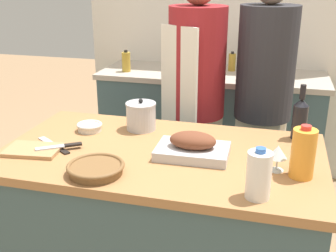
# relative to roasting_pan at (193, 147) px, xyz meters

# --- Properties ---
(kitchen_island) EXTENTS (1.50, 0.85, 0.89)m
(kitchen_island) POSITION_rel_roasting_pan_xyz_m (-0.15, 0.02, -0.49)
(kitchen_island) COLOR #3D565B
(kitchen_island) RESTS_ON ground_plane
(back_counter) EXTENTS (1.75, 0.60, 0.93)m
(back_counter) POSITION_rel_roasting_pan_xyz_m (-0.15, 1.47, -0.46)
(back_counter) COLOR #3D565B
(back_counter) RESTS_ON ground_plane
(back_wall) EXTENTS (2.25, 0.10, 2.55)m
(back_wall) POSITION_rel_roasting_pan_xyz_m (-0.15, 1.82, 0.34)
(back_wall) COLOR silver
(back_wall) RESTS_ON ground_plane
(roasting_pan) EXTENTS (0.33, 0.23, 0.12)m
(roasting_pan) POSITION_rel_roasting_pan_xyz_m (0.00, 0.00, 0.00)
(roasting_pan) COLOR #BCBCC1
(roasting_pan) RESTS_ON kitchen_island
(wicker_basket) EXTENTS (0.24, 0.24, 0.04)m
(wicker_basket) POSITION_rel_roasting_pan_xyz_m (-0.35, -0.28, -0.02)
(wicker_basket) COLOR brown
(wicker_basket) RESTS_ON kitchen_island
(cutting_board) EXTENTS (0.27, 0.20, 0.02)m
(cutting_board) POSITION_rel_roasting_pan_xyz_m (-0.73, -0.14, -0.04)
(cutting_board) COLOR #AD7F51
(cutting_board) RESTS_ON kitchen_island
(stock_pot) EXTENTS (0.16, 0.16, 0.17)m
(stock_pot) POSITION_rel_roasting_pan_xyz_m (-0.33, 0.27, 0.03)
(stock_pot) COLOR #B7B7BC
(stock_pot) RESTS_ON kitchen_island
(mixing_bowl) EXTENTS (0.13, 0.13, 0.04)m
(mixing_bowl) POSITION_rel_roasting_pan_xyz_m (-0.59, 0.17, -0.02)
(mixing_bowl) COLOR beige
(mixing_bowl) RESTS_ON kitchen_island
(juice_jug) EXTENTS (0.10, 0.10, 0.22)m
(juice_jug) POSITION_rel_roasting_pan_xyz_m (0.47, -0.08, 0.06)
(juice_jug) COLOR orange
(juice_jug) RESTS_ON kitchen_island
(milk_jug) EXTENTS (0.09, 0.09, 0.20)m
(milk_jug) POSITION_rel_roasting_pan_xyz_m (0.31, -0.30, 0.05)
(milk_jug) COLOR white
(milk_jug) RESTS_ON kitchen_island
(wine_bottle_green) EXTENTS (0.07, 0.07, 0.28)m
(wine_bottle_green) POSITION_rel_roasting_pan_xyz_m (0.47, 0.35, 0.07)
(wine_bottle_green) COLOR black
(wine_bottle_green) RESTS_ON kitchen_island
(wine_glass_left) EXTENTS (0.08, 0.08, 0.12)m
(wine_glass_left) POSITION_rel_roasting_pan_xyz_m (0.37, -0.05, 0.04)
(wine_glass_left) COLOR silver
(wine_glass_left) RESTS_ON kitchen_island
(knife_chef) EXTENTS (0.24, 0.17, 0.01)m
(knife_chef) POSITION_rel_roasting_pan_xyz_m (-0.66, -0.06, -0.04)
(knife_chef) COLOR #B7B7BC
(knife_chef) RESTS_ON kitchen_island
(knife_paring) EXTENTS (0.19, 0.14, 0.01)m
(knife_paring) POSITION_rel_roasting_pan_xyz_m (-0.61, -0.10, -0.02)
(knife_paring) COLOR #B7B7BC
(knife_paring) RESTS_ON cutting_board
(condiment_bottle_tall) EXTENTS (0.06, 0.06, 0.18)m
(condiment_bottle_tall) POSITION_rel_roasting_pan_xyz_m (-0.19, 1.50, 0.08)
(condiment_bottle_tall) COLOR maroon
(condiment_bottle_tall) RESTS_ON back_counter
(condiment_bottle_short) EXTENTS (0.06, 0.06, 0.15)m
(condiment_bottle_short) POSITION_rel_roasting_pan_xyz_m (-0.02, 1.59, 0.07)
(condiment_bottle_short) COLOR #B28E2D
(condiment_bottle_short) RESTS_ON back_counter
(condiment_bottle_extra) EXTENTS (0.07, 0.07, 0.17)m
(condiment_bottle_extra) POSITION_rel_roasting_pan_xyz_m (-0.82, 1.35, 0.08)
(condiment_bottle_extra) COLOR #B28E2D
(condiment_bottle_extra) RESTS_ON back_counter
(person_cook_aproned) EXTENTS (0.38, 0.40, 1.68)m
(person_cook_aproned) POSITION_rel_roasting_pan_xyz_m (-0.15, 0.80, -0.00)
(person_cook_aproned) COLOR beige
(person_cook_aproned) RESTS_ON ground_plane
(person_cook_guest) EXTENTS (0.35, 0.35, 1.69)m
(person_cook_guest) POSITION_rel_roasting_pan_xyz_m (0.27, 0.85, 0.01)
(person_cook_guest) COLOR beige
(person_cook_guest) RESTS_ON ground_plane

